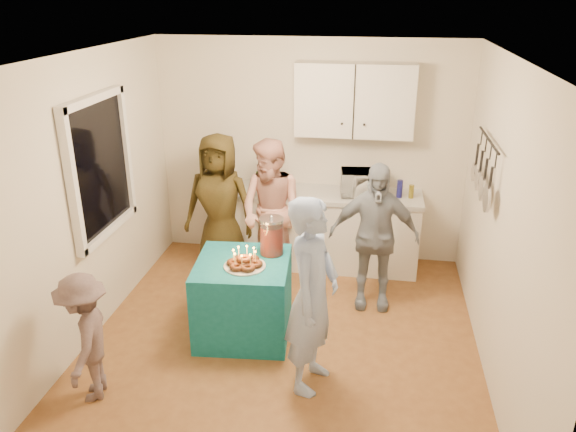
# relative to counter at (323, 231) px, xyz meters

# --- Properties ---
(floor) EXTENTS (4.00, 4.00, 0.00)m
(floor) POSITION_rel_counter_xyz_m (-0.20, -1.70, -0.43)
(floor) COLOR brown
(floor) RESTS_ON ground
(ceiling) EXTENTS (4.00, 4.00, 0.00)m
(ceiling) POSITION_rel_counter_xyz_m (-0.20, -1.70, 2.17)
(ceiling) COLOR white
(ceiling) RESTS_ON floor
(back_wall) EXTENTS (3.60, 3.60, 0.00)m
(back_wall) POSITION_rel_counter_xyz_m (-0.20, 0.30, 0.87)
(back_wall) COLOR silver
(back_wall) RESTS_ON floor
(left_wall) EXTENTS (4.00, 4.00, 0.00)m
(left_wall) POSITION_rel_counter_xyz_m (-2.00, -1.70, 0.87)
(left_wall) COLOR silver
(left_wall) RESTS_ON floor
(right_wall) EXTENTS (4.00, 4.00, 0.00)m
(right_wall) POSITION_rel_counter_xyz_m (1.60, -1.70, 0.87)
(right_wall) COLOR silver
(right_wall) RESTS_ON floor
(window_night) EXTENTS (0.04, 1.00, 1.20)m
(window_night) POSITION_rel_counter_xyz_m (-1.97, -1.40, 1.12)
(window_night) COLOR black
(window_night) RESTS_ON left_wall
(counter) EXTENTS (2.20, 0.58, 0.86)m
(counter) POSITION_rel_counter_xyz_m (0.00, 0.00, 0.00)
(counter) COLOR white
(counter) RESTS_ON floor
(countertop) EXTENTS (2.24, 0.62, 0.05)m
(countertop) POSITION_rel_counter_xyz_m (0.00, -0.00, 0.46)
(countertop) COLOR beige
(countertop) RESTS_ON counter
(upper_cabinet) EXTENTS (1.30, 0.30, 0.80)m
(upper_cabinet) POSITION_rel_counter_xyz_m (0.30, 0.15, 1.52)
(upper_cabinet) COLOR white
(upper_cabinet) RESTS_ON back_wall
(pot_rack) EXTENTS (0.12, 1.00, 0.60)m
(pot_rack) POSITION_rel_counter_xyz_m (1.52, -1.00, 1.17)
(pot_rack) COLOR black
(pot_rack) RESTS_ON right_wall
(microwave) EXTENTS (0.54, 0.39, 0.28)m
(microwave) POSITION_rel_counter_xyz_m (0.45, 0.00, 0.62)
(microwave) COLOR white
(microwave) RESTS_ON countertop
(party_table) EXTENTS (0.92, 0.92, 0.76)m
(party_table) POSITION_rel_counter_xyz_m (-0.59, -1.57, -0.05)
(party_table) COLOR #126C79
(party_table) RESTS_ON floor
(donut_cake) EXTENTS (0.38, 0.38, 0.18)m
(donut_cake) POSITION_rel_counter_xyz_m (-0.54, -1.66, 0.42)
(donut_cake) COLOR #381C0C
(donut_cake) RESTS_ON party_table
(punch_jar) EXTENTS (0.22, 0.22, 0.34)m
(punch_jar) POSITION_rel_counter_xyz_m (-0.35, -1.36, 0.50)
(punch_jar) COLOR #AD1C0D
(punch_jar) RESTS_ON party_table
(man_birthday) EXTENTS (0.52, 0.68, 1.66)m
(man_birthday) POSITION_rel_counter_xyz_m (0.13, -2.20, 0.40)
(man_birthday) COLOR #9EB6E5
(man_birthday) RESTS_ON floor
(woman_back_left) EXTENTS (0.85, 0.59, 1.65)m
(woman_back_left) POSITION_rel_counter_xyz_m (-1.13, -0.37, 0.39)
(woman_back_left) COLOR brown
(woman_back_left) RESTS_ON floor
(woman_back_center) EXTENTS (0.96, 0.87, 1.61)m
(woman_back_center) POSITION_rel_counter_xyz_m (-0.52, -0.43, 0.38)
(woman_back_center) COLOR #DA7B71
(woman_back_center) RESTS_ON floor
(woman_back_right) EXTENTS (0.92, 0.41, 1.55)m
(woman_back_right) POSITION_rel_counter_xyz_m (0.59, -0.84, 0.34)
(woman_back_right) COLOR #0F1E34
(woman_back_right) RESTS_ON floor
(child_near_left) EXTENTS (0.57, 0.79, 1.09)m
(child_near_left) POSITION_rel_counter_xyz_m (-1.60, -2.64, 0.12)
(child_near_left) COLOR #574647
(child_near_left) RESTS_ON floor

